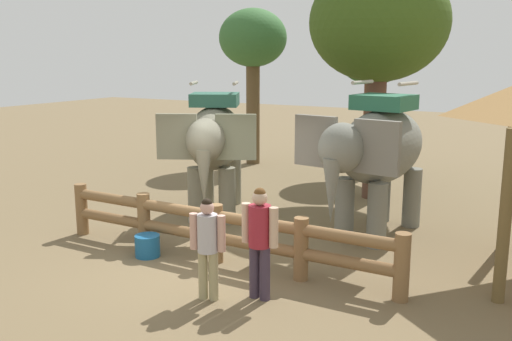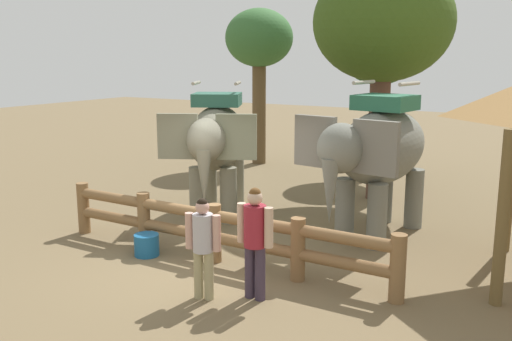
{
  "view_description": "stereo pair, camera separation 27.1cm",
  "coord_description": "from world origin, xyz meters",
  "px_view_note": "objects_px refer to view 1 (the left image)",
  "views": [
    {
      "loc": [
        5.23,
        -7.79,
        3.6
      ],
      "look_at": [
        0.0,
        1.69,
        1.4
      ],
      "focal_mm": 39.8,
      "sensor_mm": 36.0,
      "label": 1
    },
    {
      "loc": [
        5.46,
        -7.65,
        3.6
      ],
      "look_at": [
        0.0,
        1.69,
        1.4
      ],
      "focal_mm": 39.8,
      "sensor_mm": 36.0,
      "label": 2
    }
  ],
  "objects_px": {
    "tree_far_left": "(374,57)",
    "tree_back_center": "(379,25)",
    "elephant_near_left": "(214,142)",
    "feed_bucket": "(147,246)",
    "elephant_center": "(377,151)",
    "tourist_woman_in_black": "(260,235)",
    "log_fence": "(216,229)",
    "tree_far_right": "(253,43)",
    "tourist_man_in_blue": "(208,242)"
  },
  "relations": [
    {
      "from": "elephant_center",
      "to": "tree_back_center",
      "type": "bearing_deg",
      "value": 108.12
    },
    {
      "from": "elephant_near_left",
      "to": "tree_back_center",
      "type": "height_order",
      "value": "tree_back_center"
    },
    {
      "from": "tree_back_center",
      "to": "feed_bucket",
      "type": "xyz_separation_m",
      "value": [
        -2.23,
        -6.25,
        -4.12
      ]
    },
    {
      "from": "tourist_woman_in_black",
      "to": "log_fence",
      "type": "bearing_deg",
      "value": 145.03
    },
    {
      "from": "log_fence",
      "to": "tree_back_center",
      "type": "xyz_separation_m",
      "value": [
        0.97,
        5.88,
        3.72
      ]
    },
    {
      "from": "tree_far_left",
      "to": "tree_back_center",
      "type": "xyz_separation_m",
      "value": [
        0.97,
        -2.78,
        0.77
      ]
    },
    {
      "from": "elephant_center",
      "to": "feed_bucket",
      "type": "xyz_separation_m",
      "value": [
        -3.23,
        -3.18,
        -1.55
      ]
    },
    {
      "from": "tree_far_left",
      "to": "tree_back_center",
      "type": "bearing_deg",
      "value": -70.75
    },
    {
      "from": "elephant_near_left",
      "to": "tree_far_left",
      "type": "height_order",
      "value": "tree_far_left"
    },
    {
      "from": "tree_far_left",
      "to": "log_fence",
      "type": "bearing_deg",
      "value": -90.01
    },
    {
      "from": "log_fence",
      "to": "tourist_woman_in_black",
      "type": "xyz_separation_m",
      "value": [
        1.4,
        -0.98,
        0.39
      ]
    },
    {
      "from": "tree_back_center",
      "to": "tree_far_left",
      "type": "bearing_deg",
      "value": 109.25
    },
    {
      "from": "elephant_near_left",
      "to": "log_fence",
      "type": "bearing_deg",
      "value": -56.62
    },
    {
      "from": "log_fence",
      "to": "elephant_near_left",
      "type": "distance_m",
      "value": 3.24
    },
    {
      "from": "elephant_near_left",
      "to": "elephant_center",
      "type": "bearing_deg",
      "value": 4.18
    },
    {
      "from": "elephant_near_left",
      "to": "tree_far_right",
      "type": "height_order",
      "value": "tree_far_right"
    },
    {
      "from": "feed_bucket",
      "to": "tree_far_left",
      "type": "bearing_deg",
      "value": 82.07
    },
    {
      "from": "log_fence",
      "to": "tourist_woman_in_black",
      "type": "height_order",
      "value": "tourist_woman_in_black"
    },
    {
      "from": "feed_bucket",
      "to": "tree_far_right",
      "type": "bearing_deg",
      "value": 107.25
    },
    {
      "from": "log_fence",
      "to": "elephant_center",
      "type": "xyz_separation_m",
      "value": [
        1.98,
        2.81,
        1.14
      ]
    },
    {
      "from": "tourist_woman_in_black",
      "to": "tourist_man_in_blue",
      "type": "height_order",
      "value": "tourist_woman_in_black"
    },
    {
      "from": "tourist_man_in_blue",
      "to": "tree_far_right",
      "type": "relative_size",
      "value": 0.31
    },
    {
      "from": "tree_far_left",
      "to": "feed_bucket",
      "type": "bearing_deg",
      "value": -97.93
    },
    {
      "from": "log_fence",
      "to": "tree_far_right",
      "type": "height_order",
      "value": "tree_far_right"
    },
    {
      "from": "feed_bucket",
      "to": "elephant_near_left",
      "type": "bearing_deg",
      "value": 98.2
    },
    {
      "from": "elephant_near_left",
      "to": "elephant_center",
      "type": "distance_m",
      "value": 3.66
    },
    {
      "from": "elephant_near_left",
      "to": "tree_far_right",
      "type": "xyz_separation_m",
      "value": [
        -2.34,
        5.97,
        2.29
      ]
    },
    {
      "from": "elephant_near_left",
      "to": "tourist_woman_in_black",
      "type": "bearing_deg",
      "value": -48.86
    },
    {
      "from": "log_fence",
      "to": "tourist_woman_in_black",
      "type": "bearing_deg",
      "value": -34.97
    },
    {
      "from": "log_fence",
      "to": "elephant_center",
      "type": "distance_m",
      "value": 3.62
    },
    {
      "from": "elephant_center",
      "to": "tree_back_center",
      "type": "relative_size",
      "value": 0.63
    },
    {
      "from": "tree_far_right",
      "to": "elephant_center",
      "type": "bearing_deg",
      "value": -43.59
    },
    {
      "from": "elephant_center",
      "to": "tree_far_right",
      "type": "height_order",
      "value": "tree_far_right"
    },
    {
      "from": "log_fence",
      "to": "tourist_man_in_blue",
      "type": "xyz_separation_m",
      "value": [
        0.74,
        -1.38,
        0.3
      ]
    },
    {
      "from": "tree_far_left",
      "to": "tree_back_center",
      "type": "distance_m",
      "value": 3.04
    },
    {
      "from": "elephant_near_left",
      "to": "tree_far_left",
      "type": "xyz_separation_m",
      "value": [
        1.68,
        6.12,
        1.85
      ]
    },
    {
      "from": "tourist_woman_in_black",
      "to": "feed_bucket",
      "type": "bearing_deg",
      "value": 166.99
    },
    {
      "from": "tourist_woman_in_black",
      "to": "tree_far_right",
      "type": "distance_m",
      "value": 11.34
    },
    {
      "from": "elephant_near_left",
      "to": "elephant_center",
      "type": "relative_size",
      "value": 0.97
    },
    {
      "from": "tourist_man_in_blue",
      "to": "tree_back_center",
      "type": "height_order",
      "value": "tree_back_center"
    },
    {
      "from": "elephant_near_left",
      "to": "feed_bucket",
      "type": "relative_size",
      "value": 7.85
    },
    {
      "from": "tourist_man_in_blue",
      "to": "tree_far_left",
      "type": "distance_m",
      "value": 10.41
    },
    {
      "from": "elephant_center",
      "to": "tree_far_left",
      "type": "height_order",
      "value": "tree_far_left"
    },
    {
      "from": "tree_far_right",
      "to": "tree_far_left",
      "type": "bearing_deg",
      "value": 2.11
    },
    {
      "from": "tree_far_left",
      "to": "tree_back_center",
      "type": "height_order",
      "value": "tree_back_center"
    },
    {
      "from": "tree_far_left",
      "to": "tree_far_right",
      "type": "relative_size",
      "value": 0.91
    },
    {
      "from": "elephant_near_left",
      "to": "tourist_woman_in_black",
      "type": "relative_size",
      "value": 2.08
    },
    {
      "from": "tree_far_left",
      "to": "elephant_center",
      "type": "bearing_deg",
      "value": -71.34
    },
    {
      "from": "log_fence",
      "to": "elephant_near_left",
      "type": "bearing_deg",
      "value": 123.38
    },
    {
      "from": "tourist_man_in_blue",
      "to": "tree_far_right",
      "type": "xyz_separation_m",
      "value": [
        -4.76,
        9.89,
        3.09
      ]
    }
  ]
}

